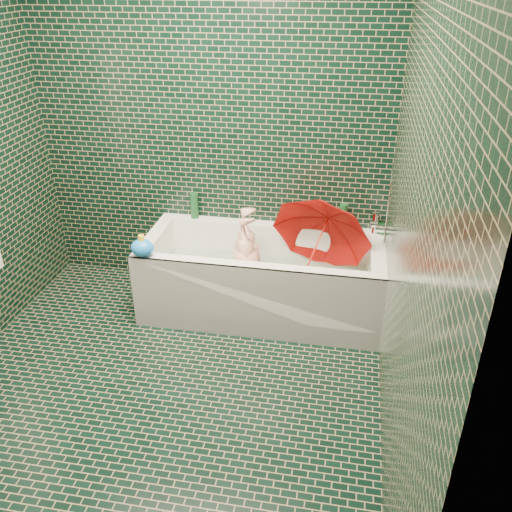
% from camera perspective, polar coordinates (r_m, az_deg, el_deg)
% --- Properties ---
extents(floor, '(2.80, 2.80, 0.00)m').
position_cam_1_polar(floor, '(3.40, -10.14, -14.16)').
color(floor, black).
rests_on(floor, ground).
extents(wall_back, '(2.80, 0.00, 2.80)m').
position_cam_1_polar(wall_back, '(3.99, -4.85, 13.38)').
color(wall_back, black).
rests_on(wall_back, floor).
extents(wall_right, '(0.00, 2.80, 2.80)m').
position_cam_1_polar(wall_right, '(2.55, 15.92, 3.50)').
color(wall_right, black).
rests_on(wall_right, floor).
extents(bathtub, '(1.70, 0.75, 0.55)m').
position_cam_1_polar(bathtub, '(3.95, 0.64, -3.10)').
color(bathtub, white).
rests_on(bathtub, floor).
extents(bath_mat, '(1.35, 0.47, 0.01)m').
position_cam_1_polar(bath_mat, '(4.00, 0.67, -3.64)').
color(bath_mat, green).
rests_on(bath_mat, bathtub).
extents(water, '(1.48, 0.53, 0.00)m').
position_cam_1_polar(water, '(3.92, 0.69, -1.86)').
color(water, silver).
rests_on(water, bathtub).
extents(faucet, '(0.18, 0.19, 0.55)m').
position_cam_1_polar(faucet, '(3.66, 13.38, 3.35)').
color(faucet, silver).
rests_on(faucet, wall_right).
extents(child, '(0.98, 0.41, 0.29)m').
position_cam_1_polar(child, '(3.89, -0.52, -1.96)').
color(child, '#DD9E8A').
rests_on(child, bathtub).
extents(umbrella, '(1.02, 1.04, 1.02)m').
position_cam_1_polar(umbrella, '(3.76, 6.34, 0.97)').
color(umbrella, red).
rests_on(umbrella, bathtub).
extents(soap_bottle_a, '(0.11, 0.11, 0.26)m').
position_cam_1_polar(soap_bottle_a, '(4.08, 12.71, 2.60)').
color(soap_bottle_a, white).
rests_on(soap_bottle_a, bathtub).
extents(soap_bottle_b, '(0.11, 0.11, 0.21)m').
position_cam_1_polar(soap_bottle_b, '(4.07, 12.71, 2.57)').
color(soap_bottle_b, '#491D6D').
rests_on(soap_bottle_b, bathtub).
extents(soap_bottle_c, '(0.19, 0.19, 0.18)m').
position_cam_1_polar(soap_bottle_c, '(4.02, 12.69, 2.26)').
color(soap_bottle_c, '#144720').
rests_on(soap_bottle_c, bathtub).
extents(bottle_right_tall, '(0.06, 0.06, 0.21)m').
position_cam_1_polar(bottle_right_tall, '(3.99, 9.14, 4.02)').
color(bottle_right_tall, '#144720').
rests_on(bottle_right_tall, bathtub).
extents(bottle_right_pump, '(0.05, 0.05, 0.16)m').
position_cam_1_polar(bottle_right_pump, '(4.00, 12.42, 3.40)').
color(bottle_right_pump, silver).
rests_on(bottle_right_pump, bathtub).
extents(bottle_left_tall, '(0.08, 0.08, 0.20)m').
position_cam_1_polar(bottle_left_tall, '(4.18, -6.51, 5.29)').
color(bottle_left_tall, '#144720').
rests_on(bottle_left_tall, bathtub).
extents(bottle_left_short, '(0.06, 0.06, 0.15)m').
position_cam_1_polar(bottle_left_short, '(4.20, -6.55, 5.06)').
color(bottle_left_short, white).
rests_on(bottle_left_short, bathtub).
extents(rubber_duck, '(0.11, 0.08, 0.09)m').
position_cam_1_polar(rubber_duck, '(4.04, 8.14, 3.40)').
color(rubber_duck, yellow).
rests_on(rubber_duck, bathtub).
extents(bath_toy, '(0.18, 0.15, 0.15)m').
position_cam_1_polar(bath_toy, '(3.67, -11.88, 0.88)').
color(bath_toy, blue).
rests_on(bath_toy, bathtub).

